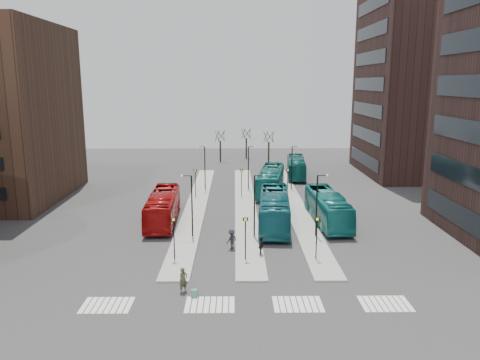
{
  "coord_description": "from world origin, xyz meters",
  "views": [
    {
      "loc": [
        0.72,
        -25.42,
        14.89
      ],
      "look_at": [
        1.25,
        21.45,
        5.0
      ],
      "focal_mm": 35.0,
      "sensor_mm": 36.0,
      "label": 1
    }
  ],
  "objects_px": {
    "suitcase": "(194,293)",
    "commuter_b": "(261,246)",
    "teal_bus_d": "(296,167)",
    "teal_bus_c": "(328,208)",
    "commuter_c": "(232,239)",
    "commuter_a": "(150,226)",
    "red_bus": "(163,207)",
    "teal_bus_b": "(271,180)",
    "traveller": "(183,280)",
    "teal_bus_a": "(274,209)"
  },
  "relations": [
    {
      "from": "suitcase",
      "to": "commuter_b",
      "type": "xyz_separation_m",
      "value": [
        5.14,
        7.8,
        0.64
      ]
    },
    {
      "from": "commuter_b",
      "to": "teal_bus_d",
      "type": "bearing_deg",
      "value": -3.43
    },
    {
      "from": "teal_bus_c",
      "to": "commuter_c",
      "type": "bearing_deg",
      "value": -144.54
    },
    {
      "from": "commuter_a",
      "to": "commuter_b",
      "type": "distance_m",
      "value": 12.54
    },
    {
      "from": "red_bus",
      "to": "teal_bus_b",
      "type": "height_order",
      "value": "teal_bus_b"
    },
    {
      "from": "teal_bus_c",
      "to": "traveller",
      "type": "distance_m",
      "value": 21.71
    },
    {
      "from": "red_bus",
      "to": "teal_bus_c",
      "type": "xyz_separation_m",
      "value": [
        17.68,
        -0.41,
        0.0
      ]
    },
    {
      "from": "red_bus",
      "to": "teal_bus_a",
      "type": "distance_m",
      "value": 11.96
    },
    {
      "from": "teal_bus_b",
      "to": "teal_bus_d",
      "type": "relative_size",
      "value": 1.1
    },
    {
      "from": "suitcase",
      "to": "teal_bus_d",
      "type": "distance_m",
      "value": 44.19
    },
    {
      "from": "suitcase",
      "to": "red_bus",
      "type": "height_order",
      "value": "red_bus"
    },
    {
      "from": "suitcase",
      "to": "traveller",
      "type": "distance_m",
      "value": 1.31
    },
    {
      "from": "commuter_a",
      "to": "commuter_c",
      "type": "bearing_deg",
      "value": 162.62
    },
    {
      "from": "suitcase",
      "to": "red_bus",
      "type": "relative_size",
      "value": 0.05
    },
    {
      "from": "teal_bus_c",
      "to": "commuter_a",
      "type": "distance_m",
      "value": 18.75
    },
    {
      "from": "suitcase",
      "to": "teal_bus_d",
      "type": "bearing_deg",
      "value": 81.19
    },
    {
      "from": "teal_bus_a",
      "to": "commuter_b",
      "type": "relative_size",
      "value": 7.04
    },
    {
      "from": "suitcase",
      "to": "commuter_b",
      "type": "bearing_deg",
      "value": 64.42
    },
    {
      "from": "red_bus",
      "to": "traveller",
      "type": "height_order",
      "value": "red_bus"
    },
    {
      "from": "commuter_b",
      "to": "red_bus",
      "type": "bearing_deg",
      "value": 53.16
    },
    {
      "from": "suitcase",
      "to": "commuter_c",
      "type": "relative_size",
      "value": 0.3
    },
    {
      "from": "suitcase",
      "to": "traveller",
      "type": "relative_size",
      "value": 0.29
    },
    {
      "from": "suitcase",
      "to": "commuter_c",
      "type": "distance_m",
      "value": 10.04
    },
    {
      "from": "teal_bus_a",
      "to": "commuter_c",
      "type": "bearing_deg",
      "value": -117.83
    },
    {
      "from": "teal_bus_d",
      "to": "commuter_c",
      "type": "distance_m",
      "value": 34.16
    },
    {
      "from": "teal_bus_a",
      "to": "traveller",
      "type": "bearing_deg",
      "value": -111.71
    },
    {
      "from": "traveller",
      "to": "commuter_c",
      "type": "xyz_separation_m",
      "value": [
        3.41,
        8.92,
        -0.02
      ]
    },
    {
      "from": "red_bus",
      "to": "teal_bus_c",
      "type": "relative_size",
      "value": 1.0
    },
    {
      "from": "commuter_b",
      "to": "suitcase",
      "type": "bearing_deg",
      "value": 155.43
    },
    {
      "from": "teal_bus_a",
      "to": "commuter_a",
      "type": "bearing_deg",
      "value": -164.51
    },
    {
      "from": "suitcase",
      "to": "commuter_b",
      "type": "relative_size",
      "value": 0.3
    },
    {
      "from": "red_bus",
      "to": "commuter_b",
      "type": "relative_size",
      "value": 6.53
    },
    {
      "from": "suitcase",
      "to": "teal_bus_d",
      "type": "relative_size",
      "value": 0.05
    },
    {
      "from": "traveller",
      "to": "red_bus",
      "type": "bearing_deg",
      "value": 64.9
    },
    {
      "from": "teal_bus_d",
      "to": "commuter_a",
      "type": "xyz_separation_m",
      "value": [
        -18.25,
        -28.07,
        -0.78
      ]
    },
    {
      "from": "commuter_a",
      "to": "commuter_b",
      "type": "xyz_separation_m",
      "value": [
        10.75,
        -6.45,
        0.12
      ]
    },
    {
      "from": "suitcase",
      "to": "teal_bus_c",
      "type": "bearing_deg",
      "value": 61.82
    },
    {
      "from": "red_bus",
      "to": "traveller",
      "type": "relative_size",
      "value": 6.35
    },
    {
      "from": "teal_bus_a",
      "to": "teal_bus_b",
      "type": "height_order",
      "value": "teal_bus_a"
    },
    {
      "from": "traveller",
      "to": "commuter_b",
      "type": "xyz_separation_m",
      "value": [
        5.98,
        7.03,
        -0.03
      ]
    },
    {
      "from": "red_bus",
      "to": "commuter_b",
      "type": "bearing_deg",
      "value": -47.85
    },
    {
      "from": "red_bus",
      "to": "commuter_a",
      "type": "xyz_separation_m",
      "value": [
        -0.75,
        -3.79,
        -0.86
      ]
    },
    {
      "from": "commuter_b",
      "to": "commuter_c",
      "type": "bearing_deg",
      "value": 62.52
    },
    {
      "from": "teal_bus_c",
      "to": "commuter_a",
      "type": "height_order",
      "value": "teal_bus_c"
    },
    {
      "from": "traveller",
      "to": "commuter_a",
      "type": "relative_size",
      "value": 1.18
    },
    {
      "from": "teal_bus_d",
      "to": "commuter_a",
      "type": "relative_size",
      "value": 7.15
    },
    {
      "from": "suitcase",
      "to": "teal_bus_b",
      "type": "relative_size",
      "value": 0.04
    },
    {
      "from": "teal_bus_c",
      "to": "commuter_c",
      "type": "distance_m",
      "value": 12.98
    },
    {
      "from": "teal_bus_a",
      "to": "teal_bus_d",
      "type": "distance_m",
      "value": 26.24
    },
    {
      "from": "suitcase",
      "to": "traveller",
      "type": "xyz_separation_m",
      "value": [
        -0.83,
        0.77,
        0.66
      ]
    }
  ]
}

